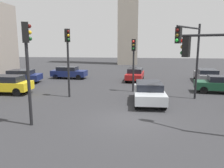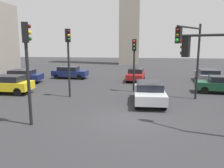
% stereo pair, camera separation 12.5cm
% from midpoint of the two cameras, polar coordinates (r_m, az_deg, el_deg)
% --- Properties ---
extents(ground_plane, '(105.24, 105.24, 0.00)m').
position_cam_midpoint_polar(ground_plane, '(12.73, 4.46, -9.14)').
color(ground_plane, '#2D2D30').
extents(traffic_light_0, '(2.42, 1.65, 4.91)m').
position_cam_midpoint_polar(traffic_light_0, '(11.42, 24.11, 5.44)').
color(traffic_light_0, black).
rests_on(traffic_light_0, ground_plane).
extents(traffic_light_1, '(0.36, 0.48, 4.58)m').
position_cam_midpoint_polar(traffic_light_1, '(19.48, 5.86, 7.35)').
color(traffic_light_1, black).
rests_on(traffic_light_1, ground_plane).
extents(traffic_light_2, '(0.46, 0.47, 5.32)m').
position_cam_midpoint_polar(traffic_light_2, '(17.71, -10.89, 8.46)').
color(traffic_light_2, black).
rests_on(traffic_light_2, ground_plane).
extents(traffic_light_3, '(2.29, 3.24, 5.63)m').
position_cam_midpoint_polar(traffic_light_3, '(16.41, 19.45, 8.86)').
color(traffic_light_3, black).
rests_on(traffic_light_3, ground_plane).
extents(traffic_light_4, '(0.49, 0.43, 5.27)m').
position_cam_midpoint_polar(traffic_light_4, '(11.99, -20.62, 6.94)').
color(traffic_light_4, black).
rests_on(traffic_light_4, ground_plane).
extents(car_0, '(2.17, 4.47, 1.40)m').
position_cam_midpoint_polar(car_0, '(25.62, 6.29, 2.53)').
color(car_0, maroon).
rests_on(car_0, ground_plane).
extents(car_1, '(4.24, 1.97, 1.43)m').
position_cam_midpoint_polar(car_1, '(27.48, -10.61, 2.98)').
color(car_1, navy).
rests_on(car_1, ground_plane).
extents(car_2, '(4.14, 1.87, 1.55)m').
position_cam_midpoint_polar(car_2, '(20.89, -24.98, -0.01)').
color(car_2, yellow).
rests_on(car_2, ground_plane).
extents(car_4, '(4.19, 2.11, 1.48)m').
position_cam_midpoint_polar(car_4, '(21.26, 26.29, -0.06)').
color(car_4, '#19472D').
rests_on(car_4, ground_plane).
extents(car_5, '(2.15, 4.58, 1.48)m').
position_cam_midpoint_polar(car_5, '(16.22, 9.70, -2.05)').
color(car_5, '#ADB2B7').
rests_on(car_5, ground_plane).
extents(car_6, '(2.61, 4.94, 1.42)m').
position_cam_midpoint_polar(car_6, '(26.79, 23.40, 2.10)').
color(car_6, slate).
rests_on(car_6, ground_plane).
extents(car_8, '(4.87, 2.50, 1.41)m').
position_cam_midpoint_polar(car_8, '(26.07, -22.34, 1.94)').
color(car_8, navy).
rests_on(car_8, ground_plane).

